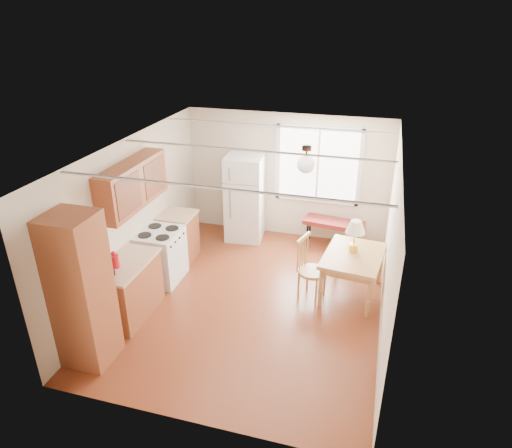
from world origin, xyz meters
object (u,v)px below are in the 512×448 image
at_px(refrigerator, 245,198).
at_px(dining_table, 353,260).
at_px(chair, 307,263).
at_px(bench, 334,224).

bearing_deg(refrigerator, dining_table, -38.65).
height_order(dining_table, chair, chair).
distance_m(bench, chair, 1.86).
xyz_separation_m(bench, chair, (-0.21, -1.84, 0.13)).
bearing_deg(refrigerator, bench, -1.77).
distance_m(bench, dining_table, 1.69).
relative_size(dining_table, chair, 1.23).
bearing_deg(bench, refrigerator, -169.15).
height_order(refrigerator, dining_table, refrigerator).
relative_size(refrigerator, dining_table, 1.34).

